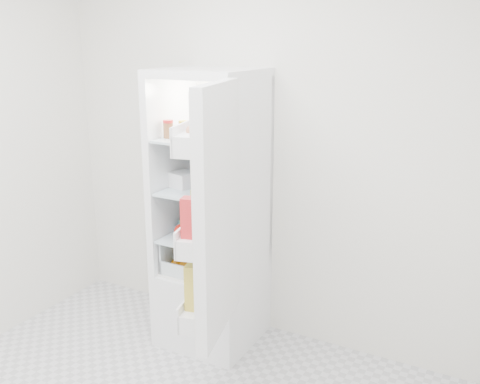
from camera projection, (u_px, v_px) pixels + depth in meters
The scene contains 19 objects.
room_walls at pixel (93, 138), 2.14m from camera, with size 3.02×3.02×2.61m.
refrigerator at pixel (215, 244), 3.54m from camera, with size 0.60×0.60×1.80m.
shelf_low at pixel (210, 236), 3.46m from camera, with size 0.49×0.53×0.01m, color silver.
shelf_mid at pixel (209, 190), 3.38m from camera, with size 0.49×0.53×0.01m, color silver.
shelf_top at pixel (208, 139), 3.29m from camera, with size 0.49×0.53×0.01m, color silver.
crisper_left at pixel (194, 251), 3.56m from camera, with size 0.23×0.46×0.22m, color silver, non-canonical shape.
crisper_right at pixel (226, 258), 3.44m from camera, with size 0.23×0.46×0.22m, color silver, non-canonical shape.
condiment_jars at pixel (198, 133), 3.18m from camera, with size 0.46×0.16×0.08m.
squeeze_bottle at pixel (250, 121), 3.28m from camera, with size 0.05×0.05×0.19m, color white.
tub_white at pixel (184, 179), 3.41m from camera, with size 0.15×0.15×0.09m, color white.
tin_red at pixel (206, 193), 3.18m from camera, with size 0.10×0.10×0.06m, color red.
foil_tray at pixel (196, 180), 3.52m from camera, with size 0.16×0.12×0.04m, color silver.
red_cabbage at pixel (227, 228), 3.33m from camera, with size 0.18×0.18×0.18m, color #571F5B.
bell_pepper at pixel (181, 231), 3.40m from camera, with size 0.09×0.09×0.09m, color red.
mushroom_bowl at pixel (188, 226), 3.53m from camera, with size 0.14×0.14×0.06m, color #83ADC3.
salad_bag at pixel (217, 235), 3.29m from camera, with size 0.12×0.12×0.12m, color #A6B688.
citrus_pile at pixel (188, 257), 3.51m from camera, with size 0.20×0.24×0.16m.
veg_pile at pixel (227, 265), 3.45m from camera, with size 0.16×0.30×0.10m.
fridge_door at pixel (213, 218), 2.72m from camera, with size 0.30×0.60×1.30m.
Camera 1 is at (1.52, -1.58, 1.97)m, focal length 40.00 mm.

